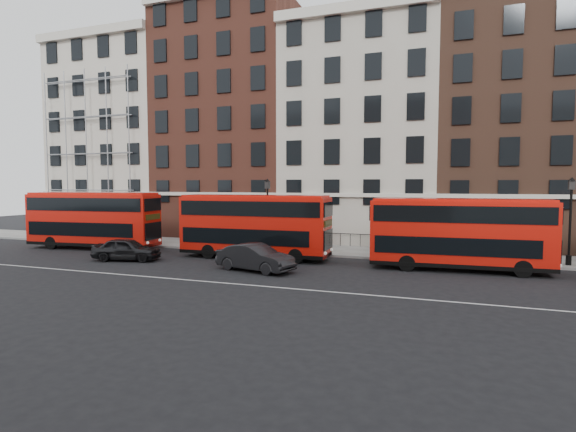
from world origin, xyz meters
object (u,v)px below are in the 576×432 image
(car_rear, at_px, (127,249))
(car_front, at_px, (255,257))
(bus_b, at_px, (254,225))
(bus_a, at_px, (93,219))
(bus_c, at_px, (458,232))

(car_rear, height_order, car_front, car_front)
(bus_b, height_order, car_front, bus_b)
(bus_a, bearing_deg, bus_b, -5.13)
(bus_a, distance_m, car_rear, 7.33)
(car_rear, xyz_separation_m, car_front, (9.49, -0.43, 0.04))
(bus_c, bearing_deg, bus_a, 177.31)
(bus_b, bearing_deg, bus_c, -0.94)
(bus_a, distance_m, bus_c, 26.75)
(bus_b, bearing_deg, car_rear, -155.53)
(bus_a, distance_m, bus_b, 13.78)
(car_rear, distance_m, car_front, 9.50)
(car_front, bearing_deg, bus_a, 89.64)
(bus_b, bearing_deg, car_front, -66.03)
(bus_a, height_order, bus_c, bus_a)
(bus_c, xyz_separation_m, car_front, (-11.10, -4.04, -1.47))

